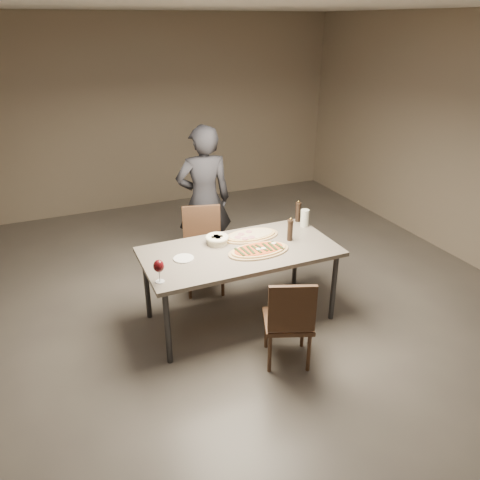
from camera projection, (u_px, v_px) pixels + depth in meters
name	position (u px, v px, depth m)	size (l,w,h in m)	color
room	(240.00, 183.00, 4.05)	(7.00, 7.00, 7.00)	#5E5751
dining_table	(240.00, 255.00, 4.35)	(1.80, 0.90, 0.75)	slate
zucchini_pizza	(259.00, 250.00, 4.28)	(0.59, 0.33, 0.05)	tan
ham_pizza	(251.00, 235.00, 4.58)	(0.57, 0.31, 0.04)	tan
bread_basket	(217.00, 239.00, 4.42)	(0.23, 0.23, 0.08)	#EFE9C1
oil_dish	(218.00, 243.00, 4.43)	(0.12, 0.12, 0.01)	white
pepper_mill_left	(290.00, 230.00, 4.47)	(0.06, 0.06, 0.23)	black
pepper_mill_right	(298.00, 212.00, 4.89)	(0.06, 0.06, 0.23)	black
carafe	(305.00, 218.00, 4.79)	(0.09, 0.09, 0.18)	silver
wine_glass	(159.00, 267.00, 3.74)	(0.09, 0.09, 0.20)	silver
side_plate	(184.00, 258.00, 4.15)	(0.18, 0.18, 0.01)	white
chair_near	(289.00, 318.00, 3.81)	(0.51, 0.51, 0.84)	#442C1C
chair_far	(203.00, 244.00, 5.01)	(0.52, 0.52, 0.90)	#442C1C
diner	(204.00, 200.00, 5.24)	(0.62, 0.41, 1.69)	black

